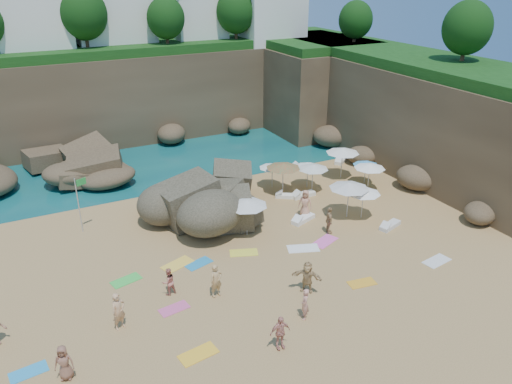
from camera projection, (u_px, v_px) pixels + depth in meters
name	position (u px, v px, depth m)	size (l,w,h in m)	color
ground	(249.00, 247.00, 29.84)	(120.00, 120.00, 0.00)	tan
seawater	(127.00, 121.00, 54.18)	(120.00, 120.00, 0.00)	#0C4751
cliff_back	(155.00, 92.00, 49.30)	(44.00, 8.00, 8.00)	brown
cliff_right	(407.00, 112.00, 42.53)	(8.00, 30.00, 8.00)	brown
cliff_corner	(311.00, 86.00, 51.44)	(10.00, 12.00, 8.00)	brown
rock_promontory	(29.00, 185.00, 38.28)	(12.00, 7.00, 2.00)	brown
clifftop_buildings	(156.00, 13.00, 47.34)	(28.48, 9.48, 7.00)	white
clifftop_trees	(198.00, 18.00, 43.00)	(35.60, 23.82, 4.40)	#11380F
rock_outcrop	(207.00, 219.00, 33.11)	(7.76, 5.82, 3.10)	#695E48
flag_pole	(80.00, 198.00, 30.63)	(0.70, 0.29, 3.68)	silver
parasol_0	(313.00, 167.00, 36.41)	(2.28, 2.28, 2.16)	silver
parasol_1	(308.00, 165.00, 37.23)	(2.05, 2.05, 1.94)	silver
parasol_2	(343.00, 150.00, 38.77)	(2.60, 2.60, 2.46)	silver
parasol_3	(370.00, 166.00, 36.53)	(2.28, 2.28, 2.16)	silver
parasol_5	(272.00, 166.00, 37.24)	(1.99, 1.99, 1.89)	silver
parasol_6	(283.00, 166.00, 36.03)	(2.52, 2.52, 2.39)	silver
parasol_8	(364.00, 191.00, 32.55)	(2.25, 2.25, 2.13)	silver
parasol_9	(247.00, 203.00, 30.32)	(2.55, 2.55, 2.41)	silver
parasol_10	(366.00, 163.00, 37.82)	(1.96, 1.96, 1.86)	silver
parasol_11	(349.00, 186.00, 32.51)	(2.64, 2.64, 2.49)	silver
lounger_0	(303.00, 195.00, 36.32)	(1.83, 0.61, 0.28)	white
lounger_1	(301.00, 166.00, 41.65)	(1.61, 0.54, 0.25)	white
lounger_2	(341.00, 160.00, 42.77)	(1.88, 0.63, 0.29)	white
lounger_3	(303.00, 219.00, 32.85)	(1.83, 0.61, 0.28)	white
lounger_4	(287.00, 196.00, 36.17)	(1.66, 0.55, 0.26)	white
lounger_5	(390.00, 226.00, 32.04)	(1.72, 0.57, 0.27)	silver
towel_0	(29.00, 372.00, 20.65)	(1.50, 0.75, 0.03)	#2694CF
towel_1	(174.00, 309.00, 24.47)	(1.46, 0.73, 0.03)	#DA558D
towel_2	(198.00, 354.00, 21.60)	(1.68, 0.84, 0.03)	yellow
towel_4	(244.00, 253.00, 29.24)	(1.64, 0.82, 0.03)	yellow
towel_5	(303.00, 248.00, 29.68)	(1.87, 0.93, 0.03)	white
towel_8	(199.00, 264.00, 28.17)	(1.55, 0.78, 0.03)	#2386BC
towel_9	(325.00, 241.00, 30.44)	(1.74, 0.87, 0.03)	#F55FB9
towel_10	(362.00, 283.00, 26.45)	(1.49, 0.74, 0.03)	gold
towel_11	(126.00, 280.00, 26.66)	(1.58, 0.79, 0.03)	green
towel_12	(178.00, 264.00, 28.10)	(1.82, 0.91, 0.03)	yellow
towel_13	(437.00, 261.00, 28.41)	(1.70, 0.85, 0.03)	silver
person_stand_0	(119.00, 311.00, 22.81)	(0.69, 0.45, 1.89)	tan
person_stand_1	(169.00, 282.00, 25.29)	(0.73, 0.57, 1.50)	#C57362
person_stand_2	(194.00, 198.00, 33.95)	(1.23, 0.51, 1.90)	#EBAB85
person_stand_3	(329.00, 220.00, 31.07)	(1.05, 0.44, 1.78)	#A58052
person_stand_4	(305.00, 203.00, 33.13)	(0.93, 0.51, 1.90)	tan
person_stand_5	(202.00, 204.00, 33.20)	(1.64, 0.47, 1.77)	#AD7856
person_stand_6	(305.00, 304.00, 23.51)	(0.59, 0.39, 1.62)	tan
person_lie_1	(280.00, 344.00, 21.88)	(0.97, 1.65, 0.40)	tan
person_lie_2	(66.00, 374.00, 20.27)	(0.78, 1.59, 0.42)	brown
person_lie_3	(307.00, 287.00, 25.72)	(1.58, 1.70, 0.45)	tan
person_lie_4	(217.00, 292.00, 25.35)	(0.66, 1.80, 0.43)	tan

